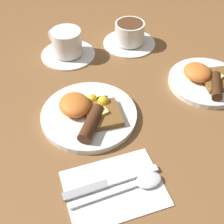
% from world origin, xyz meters
% --- Properties ---
extents(ground_plane, '(3.00, 3.00, 0.00)m').
position_xyz_m(ground_plane, '(0.00, 0.00, 0.00)').
color(ground_plane, brown).
extents(breakfast_plate_near, '(0.23, 0.23, 0.05)m').
position_xyz_m(breakfast_plate_near, '(0.00, -0.00, 0.02)').
color(breakfast_plate_near, silver).
rests_on(breakfast_plate_near, ground_plane).
extents(breakfast_plate_far, '(0.20, 0.20, 0.05)m').
position_xyz_m(breakfast_plate_far, '(0.01, 0.33, 0.02)').
color(breakfast_plate_far, silver).
rests_on(breakfast_plate_far, ground_plane).
extents(teacup_near, '(0.16, 0.16, 0.08)m').
position_xyz_m(teacup_near, '(-0.27, 0.04, 0.03)').
color(teacup_near, silver).
rests_on(teacup_near, ground_plane).
extents(teacup_far, '(0.16, 0.16, 0.07)m').
position_xyz_m(teacup_far, '(-0.25, 0.23, 0.03)').
color(teacup_far, silver).
rests_on(teacup_far, ground_plane).
extents(napkin, '(0.16, 0.21, 0.01)m').
position_xyz_m(napkin, '(0.20, -0.03, 0.00)').
color(napkin, white).
rests_on(napkin, ground_plane).
extents(knife, '(0.03, 0.20, 0.01)m').
position_xyz_m(knife, '(0.19, -0.04, 0.01)').
color(knife, silver).
rests_on(knife, napkin).
extents(spoon, '(0.04, 0.19, 0.01)m').
position_xyz_m(spoon, '(0.22, 0.02, 0.01)').
color(spoon, silver).
rests_on(spoon, napkin).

